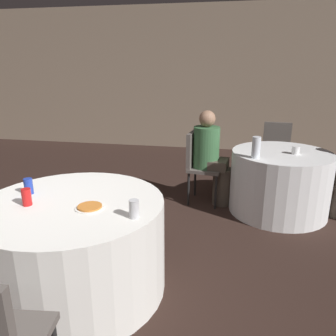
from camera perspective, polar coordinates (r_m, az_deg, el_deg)
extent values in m
plane|color=black|center=(2.98, -17.89, -17.77)|extent=(16.00, 16.00, 0.00)
cube|color=gray|center=(6.91, 0.06, 15.18)|extent=(16.00, 0.06, 2.80)
cylinder|color=white|center=(2.65, -15.81, -12.92)|extent=(1.35, 1.35, 0.73)
cylinder|color=white|center=(4.06, 18.83, -2.36)|extent=(1.13, 1.13, 0.73)
cube|color=#59514C|center=(4.88, 18.29, 1.96)|extent=(0.42, 0.42, 0.04)
cube|color=#59514C|center=(5.00, 18.44, 5.10)|extent=(0.38, 0.07, 0.43)
cylinder|color=black|center=(4.80, 20.15, -1.40)|extent=(0.03, 0.03, 0.43)
cylinder|color=black|center=(4.77, 16.10, -1.10)|extent=(0.03, 0.03, 0.43)
cylinder|color=black|center=(5.12, 19.83, -0.20)|extent=(0.03, 0.03, 0.43)
cylinder|color=black|center=(5.10, 16.04, 0.08)|extent=(0.03, 0.03, 0.43)
cube|color=#59514C|center=(4.11, 6.55, -0.08)|extent=(0.45, 0.45, 0.04)
cube|color=#59514C|center=(4.08, 4.19, 3.32)|extent=(0.10, 0.38, 0.43)
cylinder|color=black|center=(4.31, 9.13, -2.61)|extent=(0.03, 0.03, 0.43)
cylinder|color=black|center=(4.00, 8.30, -4.20)|extent=(0.03, 0.03, 0.43)
cylinder|color=black|center=(4.38, 4.74, -2.14)|extent=(0.03, 0.03, 0.43)
cylinder|color=black|center=(4.07, 3.58, -3.68)|extent=(0.03, 0.03, 0.43)
cylinder|color=#4C4238|center=(4.14, 9.42, -3.19)|extent=(0.24, 0.24, 0.47)
cube|color=#4C4238|center=(4.07, 8.09, 0.71)|extent=(0.36, 0.34, 0.12)
cylinder|color=#38663D|center=(4.04, 6.68, 3.60)|extent=(0.32, 0.32, 0.50)
sphere|color=#997056|center=(3.97, 6.86, 8.52)|extent=(0.20, 0.20, 0.20)
cylinder|color=white|center=(2.35, -13.46, -6.72)|extent=(0.20, 0.20, 0.01)
cylinder|color=orange|center=(2.35, -13.48, -6.52)|extent=(0.17, 0.17, 0.01)
cylinder|color=silver|center=(2.14, -5.93, -7.10)|extent=(0.07, 0.07, 0.12)
cylinder|color=#1E38A5|center=(2.73, -23.12, -2.93)|extent=(0.07, 0.07, 0.12)
cylinder|color=red|center=(2.52, -23.41, -4.67)|extent=(0.07, 0.07, 0.12)
cylinder|color=silver|center=(3.59, 15.10, 3.47)|extent=(0.09, 0.09, 0.23)
cylinder|color=white|center=(3.91, 21.35, 2.91)|extent=(0.08, 0.08, 0.09)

